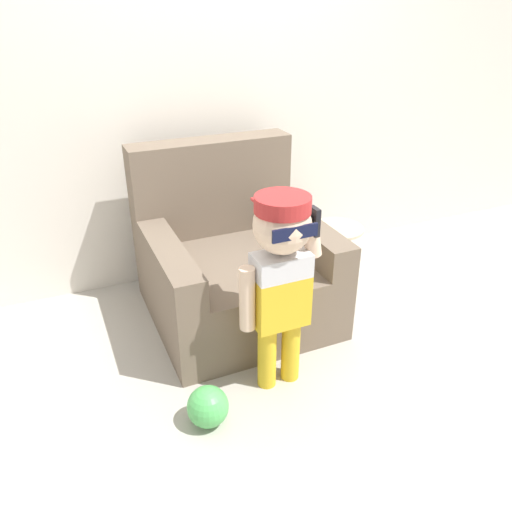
{
  "coord_description": "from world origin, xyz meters",
  "views": [
    {
      "loc": [
        -1.1,
        -2.29,
        1.75
      ],
      "look_at": [
        -0.18,
        -0.19,
        0.56
      ],
      "focal_mm": 35.0,
      "sensor_mm": 36.0,
      "label": 1
    }
  ],
  "objects_px": {
    "side_table": "(335,250)",
    "toy_ball": "(208,407)",
    "armchair": "(232,262)",
    "person_child": "(281,266)"
  },
  "relations": [
    {
      "from": "armchair",
      "to": "toy_ball",
      "type": "xyz_separation_m",
      "value": [
        -0.46,
        -0.86,
        -0.23
      ]
    },
    {
      "from": "armchair",
      "to": "toy_ball",
      "type": "bearing_deg",
      "value": -118.09
    },
    {
      "from": "person_child",
      "to": "toy_ball",
      "type": "height_order",
      "value": "person_child"
    },
    {
      "from": "person_child",
      "to": "side_table",
      "type": "height_order",
      "value": "person_child"
    },
    {
      "from": "toy_ball",
      "to": "person_child",
      "type": "bearing_deg",
      "value": 17.48
    },
    {
      "from": "person_child",
      "to": "side_table",
      "type": "bearing_deg",
      "value": 43.2
    },
    {
      "from": "person_child",
      "to": "side_table",
      "type": "relative_size",
      "value": 2.37
    },
    {
      "from": "side_table",
      "to": "toy_ball",
      "type": "relative_size",
      "value": 2.2
    },
    {
      "from": "armchair",
      "to": "side_table",
      "type": "relative_size",
      "value": 2.41
    },
    {
      "from": "armchair",
      "to": "toy_ball",
      "type": "height_order",
      "value": "armchair"
    }
  ]
}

